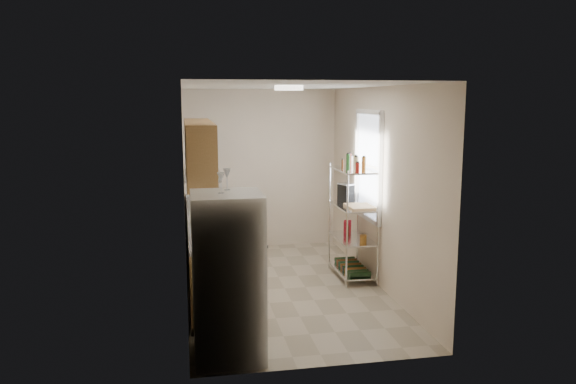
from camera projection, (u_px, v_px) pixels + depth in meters
name	position (u px, v px, depth m)	size (l,w,h in m)	color
room	(284.00, 190.00, 7.10)	(2.52, 4.42, 2.62)	#B5A892
counter_run	(211.00, 249.00, 7.50)	(0.63, 3.51, 0.90)	#A47746
upper_cabinets	(199.00, 151.00, 6.92)	(0.33, 2.20, 0.72)	#A47746
range_hood	(202.00, 176.00, 7.78)	(0.50, 0.60, 0.12)	#B7BABC
window	(368.00, 165.00, 7.62)	(0.06, 1.00, 1.46)	white
bakers_rack	(353.00, 198.00, 7.60)	(0.45, 0.90, 1.73)	silver
ceiling_dome	(289.00, 88.00, 6.60)	(0.34, 0.34, 0.06)	white
refrigerator	(228.00, 276.00, 5.27)	(0.65, 0.65, 1.59)	white
wine_glass_a	(221.00, 183.00, 5.10)	(0.07, 0.07, 0.19)	silver
wine_glass_b	(227.00, 179.00, 5.28)	(0.07, 0.07, 0.21)	silver
rice_cooker	(206.00, 215.00, 7.04)	(0.24, 0.24, 0.19)	silver
frying_pan_large	(202.00, 207.00, 7.97)	(0.23, 0.23, 0.04)	black
frying_pan_small	(204.00, 204.00, 8.25)	(0.20, 0.20, 0.04)	black
cutting_board	(360.00, 207.00, 7.47)	(0.34, 0.44, 0.03)	tan
espresso_machine	(346.00, 192.00, 7.92)	(0.15, 0.22, 0.26)	black
storage_bag	(347.00, 227.00, 8.01)	(0.10, 0.14, 0.16)	#AE1526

